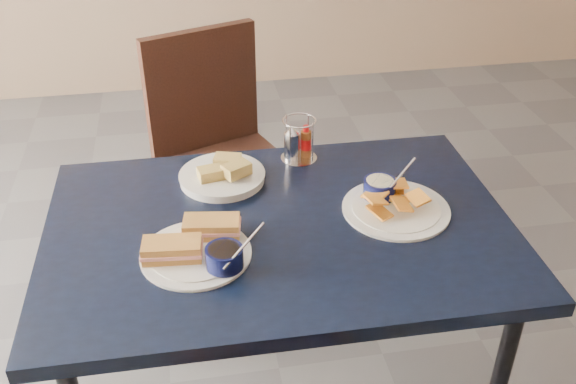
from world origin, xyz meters
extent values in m
plane|color=#4F4F54|center=(0.00, 0.00, 0.00)|extent=(6.00, 6.00, 0.00)
cube|color=black|center=(-0.02, -0.18, 0.73)|extent=(1.22, 0.83, 0.04)
cylinder|color=black|center=(-0.55, 0.14, 0.35)|extent=(0.04, 0.04, 0.71)
cylinder|color=black|center=(0.50, 0.14, 0.35)|extent=(0.04, 0.04, 0.71)
cube|color=black|center=(-0.10, 0.60, 0.46)|extent=(0.58, 0.56, 0.04)
cylinder|color=black|center=(-0.28, 0.43, 0.22)|extent=(0.04, 0.04, 0.44)
cylinder|color=black|center=(0.09, 0.43, 0.22)|extent=(0.04, 0.04, 0.44)
cylinder|color=black|center=(-0.28, 0.77, 0.22)|extent=(0.04, 0.04, 0.44)
cylinder|color=black|center=(0.09, 0.77, 0.22)|extent=(0.04, 0.04, 0.44)
cube|color=black|center=(-0.10, 0.79, 0.72)|extent=(0.44, 0.20, 0.47)
cylinder|color=white|center=(-0.24, -0.27, 0.75)|extent=(0.27, 0.27, 0.01)
cylinder|color=white|center=(-0.24, -0.27, 0.76)|extent=(0.22, 0.22, 0.00)
cube|color=#C58D46|center=(-0.30, -0.28, 0.78)|extent=(0.15, 0.08, 0.04)
cube|color=#DC9086|center=(-0.30, -0.28, 0.78)|extent=(0.15, 0.09, 0.01)
cube|color=#C58D46|center=(-0.20, -0.21, 0.78)|extent=(0.15, 0.09, 0.04)
cube|color=#DC9086|center=(-0.20, -0.21, 0.78)|extent=(0.15, 0.10, 0.01)
cylinder|color=#090C33|center=(-0.18, -0.34, 0.79)|extent=(0.09, 0.09, 0.05)
cylinder|color=black|center=(-0.18, -0.34, 0.80)|extent=(0.08, 0.08, 0.01)
cylinder|color=silver|center=(-0.13, -0.36, 0.83)|extent=(0.11, 0.07, 0.08)
cylinder|color=white|center=(0.30, -0.17, 0.75)|extent=(0.29, 0.29, 0.01)
cylinder|color=white|center=(0.30, -0.17, 0.76)|extent=(0.24, 0.24, 0.00)
cube|color=orange|center=(0.31, -0.15, 0.76)|extent=(0.08, 0.08, 0.02)
cube|color=orange|center=(0.24, -0.21, 0.77)|extent=(0.07, 0.08, 0.02)
cube|color=orange|center=(0.30, -0.11, 0.77)|extent=(0.07, 0.06, 0.01)
cube|color=orange|center=(0.28, -0.12, 0.78)|extent=(0.05, 0.07, 0.03)
cube|color=orange|center=(0.30, -0.20, 0.78)|extent=(0.05, 0.07, 0.02)
cube|color=orange|center=(0.24, -0.16, 0.79)|extent=(0.08, 0.08, 0.03)
cube|color=orange|center=(0.35, -0.19, 0.79)|extent=(0.06, 0.07, 0.02)
cube|color=orange|center=(0.32, -0.12, 0.80)|extent=(0.05, 0.07, 0.02)
cube|color=orange|center=(0.23, -0.20, 0.80)|extent=(0.05, 0.07, 0.02)
cylinder|color=#090C33|center=(0.27, -0.11, 0.79)|extent=(0.09, 0.09, 0.05)
cylinder|color=beige|center=(0.27, -0.11, 0.80)|extent=(0.08, 0.08, 0.01)
cylinder|color=silver|center=(0.31, -0.13, 0.83)|extent=(0.11, 0.07, 0.08)
cylinder|color=white|center=(-0.15, 0.06, 0.76)|extent=(0.24, 0.24, 0.02)
cylinder|color=white|center=(-0.15, 0.06, 0.77)|extent=(0.20, 0.20, 0.00)
cube|color=tan|center=(-0.18, 0.04, 0.79)|extent=(0.08, 0.06, 0.03)
cube|color=tan|center=(-0.13, 0.09, 0.79)|extent=(0.09, 0.07, 0.03)
cube|color=tan|center=(-0.11, 0.03, 0.80)|extent=(0.09, 0.08, 0.03)
cylinder|color=silver|center=(0.09, 0.14, 0.75)|extent=(0.11, 0.11, 0.01)
cylinder|color=silver|center=(0.13, 0.18, 0.82)|extent=(0.01, 0.01, 0.13)
cylinder|color=silver|center=(0.06, 0.18, 0.82)|extent=(0.01, 0.01, 0.13)
cylinder|color=silver|center=(0.06, 0.11, 0.82)|extent=(0.01, 0.01, 0.13)
cylinder|color=silver|center=(0.13, 0.11, 0.82)|extent=(0.01, 0.01, 0.13)
torus|color=silver|center=(0.09, 0.14, 0.88)|extent=(0.10, 0.10, 0.00)
cylinder|color=silver|center=(0.07, 0.14, 0.80)|extent=(0.05, 0.05, 0.08)
cone|color=silver|center=(0.07, 0.14, 0.85)|extent=(0.04, 0.04, 0.02)
cylinder|color=brown|center=(0.11, 0.15, 0.80)|extent=(0.03, 0.03, 0.08)
cylinder|color=#AB090A|center=(0.11, 0.15, 0.80)|extent=(0.03, 0.03, 0.03)
cylinder|color=#AB090A|center=(0.11, 0.15, 0.85)|extent=(0.02, 0.02, 0.02)
camera|label=1|loc=(-0.24, -1.52, 1.73)|focal=40.00mm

